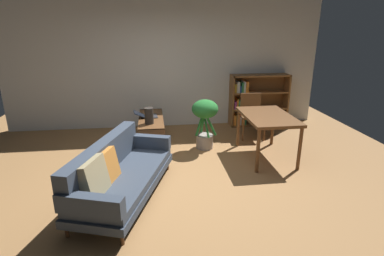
{
  "coord_description": "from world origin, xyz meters",
  "views": [
    {
      "loc": [
        -0.3,
        -4.05,
        2.18
      ],
      "look_at": [
        0.28,
        0.35,
        0.69
      ],
      "focal_mm": 28.79,
      "sensor_mm": 36.0,
      "label": 1
    }
  ],
  "objects_px": {
    "fabric_couch": "(118,173)",
    "potted_floor_plant": "(205,117)",
    "open_laptop": "(147,115)",
    "bookshelf": "(254,100)",
    "dining_chair_near": "(251,113)",
    "media_console": "(152,132)",
    "dining_table": "(268,120)",
    "desk_speaker": "(149,116)"
  },
  "relations": [
    {
      "from": "potted_floor_plant",
      "to": "media_console",
      "type": "bearing_deg",
      "value": 163.56
    },
    {
      "from": "fabric_couch",
      "to": "potted_floor_plant",
      "type": "relative_size",
      "value": 2.28
    },
    {
      "from": "media_console",
      "to": "desk_speaker",
      "type": "bearing_deg",
      "value": -95.16
    },
    {
      "from": "dining_table",
      "to": "bookshelf",
      "type": "distance_m",
      "value": 1.89
    },
    {
      "from": "open_laptop",
      "to": "media_console",
      "type": "bearing_deg",
      "value": -51.86
    },
    {
      "from": "open_laptop",
      "to": "dining_chair_near",
      "type": "relative_size",
      "value": 0.53
    },
    {
      "from": "bookshelf",
      "to": "dining_chair_near",
      "type": "bearing_deg",
      "value": -111.82
    },
    {
      "from": "media_console",
      "to": "dining_chair_near",
      "type": "height_order",
      "value": "dining_chair_near"
    },
    {
      "from": "open_laptop",
      "to": "desk_speaker",
      "type": "relative_size",
      "value": 1.64
    },
    {
      "from": "open_laptop",
      "to": "fabric_couch",
      "type": "bearing_deg",
      "value": -100.58
    },
    {
      "from": "dining_chair_near",
      "to": "bookshelf",
      "type": "height_order",
      "value": "bookshelf"
    },
    {
      "from": "open_laptop",
      "to": "dining_chair_near",
      "type": "height_order",
      "value": "dining_chair_near"
    },
    {
      "from": "fabric_couch",
      "to": "dining_table",
      "type": "distance_m",
      "value": 2.62
    },
    {
      "from": "potted_floor_plant",
      "to": "fabric_couch",
      "type": "bearing_deg",
      "value": -131.93
    },
    {
      "from": "open_laptop",
      "to": "potted_floor_plant",
      "type": "bearing_deg",
      "value": -20.18
    },
    {
      "from": "fabric_couch",
      "to": "dining_chair_near",
      "type": "height_order",
      "value": "dining_chair_near"
    },
    {
      "from": "dining_chair_near",
      "to": "bookshelf",
      "type": "xyz_separation_m",
      "value": [
        0.33,
        0.82,
        0.05
      ]
    },
    {
      "from": "desk_speaker",
      "to": "media_console",
      "type": "bearing_deg",
      "value": 84.84
    },
    {
      "from": "open_laptop",
      "to": "bookshelf",
      "type": "relative_size",
      "value": 0.36
    },
    {
      "from": "desk_speaker",
      "to": "dining_chair_near",
      "type": "height_order",
      "value": "dining_chair_near"
    },
    {
      "from": "fabric_couch",
      "to": "desk_speaker",
      "type": "xyz_separation_m",
      "value": [
        0.41,
        1.54,
        0.31
      ]
    },
    {
      "from": "desk_speaker",
      "to": "dining_table",
      "type": "height_order",
      "value": "desk_speaker"
    },
    {
      "from": "media_console",
      "to": "open_laptop",
      "type": "distance_m",
      "value": 0.33
    },
    {
      "from": "bookshelf",
      "to": "dining_table",
      "type": "bearing_deg",
      "value": -101.89
    },
    {
      "from": "dining_chair_near",
      "to": "bookshelf",
      "type": "relative_size",
      "value": 0.68
    },
    {
      "from": "fabric_couch",
      "to": "media_console",
      "type": "relative_size",
      "value": 1.56
    },
    {
      "from": "dining_chair_near",
      "to": "media_console",
      "type": "bearing_deg",
      "value": -174.52
    },
    {
      "from": "media_console",
      "to": "bookshelf",
      "type": "relative_size",
      "value": 1.03
    },
    {
      "from": "potted_floor_plant",
      "to": "dining_chair_near",
      "type": "height_order",
      "value": "potted_floor_plant"
    },
    {
      "from": "dining_table",
      "to": "dining_chair_near",
      "type": "relative_size",
      "value": 1.37
    },
    {
      "from": "desk_speaker",
      "to": "open_laptop",
      "type": "bearing_deg",
      "value": 96.5
    },
    {
      "from": "fabric_couch",
      "to": "desk_speaker",
      "type": "relative_size",
      "value": 7.37
    },
    {
      "from": "media_console",
      "to": "dining_table",
      "type": "distance_m",
      "value": 2.15
    },
    {
      "from": "fabric_couch",
      "to": "dining_chair_near",
      "type": "relative_size",
      "value": 2.36
    },
    {
      "from": "media_console",
      "to": "potted_floor_plant",
      "type": "relative_size",
      "value": 1.46
    },
    {
      "from": "dining_table",
      "to": "dining_chair_near",
      "type": "xyz_separation_m",
      "value": [
        0.06,
        1.02,
        -0.16
      ]
    },
    {
      "from": "fabric_couch",
      "to": "potted_floor_plant",
      "type": "distance_m",
      "value": 2.13
    },
    {
      "from": "media_console",
      "to": "potted_floor_plant",
      "type": "bearing_deg",
      "value": -16.44
    },
    {
      "from": "fabric_couch",
      "to": "open_laptop",
      "type": "height_order",
      "value": "fabric_couch"
    },
    {
      "from": "dining_chair_near",
      "to": "fabric_couch",
      "type": "bearing_deg",
      "value": -139.99
    },
    {
      "from": "open_laptop",
      "to": "dining_chair_near",
      "type": "xyz_separation_m",
      "value": [
        2.08,
        0.09,
        -0.05
      ]
    },
    {
      "from": "bookshelf",
      "to": "media_console",
      "type": "bearing_deg",
      "value": -156.5
    }
  ]
}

